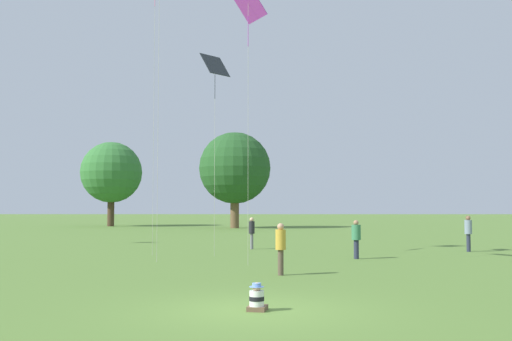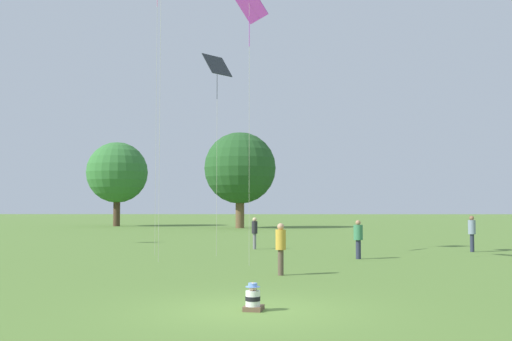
{
  "view_description": "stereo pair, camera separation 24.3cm",
  "coord_description": "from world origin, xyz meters",
  "px_view_note": "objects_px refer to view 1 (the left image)",
  "views": [
    {
      "loc": [
        0.18,
        -12.75,
        2.2
      ],
      "look_at": [
        0.03,
        6.34,
        3.34
      ],
      "focal_mm": 42.0,
      "sensor_mm": 36.0,
      "label": 1
    },
    {
      "loc": [
        0.42,
        -12.75,
        2.2
      ],
      "look_at": [
        0.03,
        6.34,
        3.34
      ],
      "focal_mm": 42.0,
      "sensor_mm": 36.0,
      "label": 2
    }
  ],
  "objects_px": {
    "person_standing_0": "(252,230)",
    "kite_5": "(248,7)",
    "seated_toddler": "(257,299)",
    "person_standing_4": "(468,230)",
    "kite_6": "(215,68)",
    "person_standing_2": "(356,236)",
    "distant_tree_1": "(235,168)",
    "distant_tree_0": "(111,173)",
    "person_standing_3": "(281,244)"
  },
  "relations": [
    {
      "from": "kite_5",
      "to": "kite_6",
      "type": "relative_size",
      "value": 1.16
    },
    {
      "from": "kite_5",
      "to": "person_standing_3",
      "type": "bearing_deg",
      "value": -144.89
    },
    {
      "from": "distant_tree_0",
      "to": "kite_6",
      "type": "bearing_deg",
      "value": -69.74
    },
    {
      "from": "person_standing_0",
      "to": "kite_6",
      "type": "height_order",
      "value": "kite_6"
    },
    {
      "from": "seated_toddler",
      "to": "kite_5",
      "type": "xyz_separation_m",
      "value": [
        -0.39,
        9.63,
        9.52
      ]
    },
    {
      "from": "distant_tree_0",
      "to": "kite_5",
      "type": "bearing_deg",
      "value": -69.68
    },
    {
      "from": "distant_tree_0",
      "to": "distant_tree_1",
      "type": "height_order",
      "value": "distant_tree_1"
    },
    {
      "from": "distant_tree_1",
      "to": "distant_tree_0",
      "type": "bearing_deg",
      "value": 159.1
    },
    {
      "from": "kite_5",
      "to": "distant_tree_1",
      "type": "distance_m",
      "value": 37.95
    },
    {
      "from": "distant_tree_0",
      "to": "seated_toddler",
      "type": "bearing_deg",
      "value": -72.78
    },
    {
      "from": "person_standing_3",
      "to": "person_standing_4",
      "type": "relative_size",
      "value": 0.95
    },
    {
      "from": "kite_6",
      "to": "distant_tree_0",
      "type": "distance_m",
      "value": 41.45
    },
    {
      "from": "person_standing_0",
      "to": "person_standing_4",
      "type": "relative_size",
      "value": 0.93
    },
    {
      "from": "seated_toddler",
      "to": "distant_tree_1",
      "type": "bearing_deg",
      "value": 103.7
    },
    {
      "from": "distant_tree_0",
      "to": "person_standing_0",
      "type": "bearing_deg",
      "value": -65.3
    },
    {
      "from": "person_standing_2",
      "to": "kite_5",
      "type": "distance_m",
      "value": 10.26
    },
    {
      "from": "person_standing_2",
      "to": "distant_tree_0",
      "type": "height_order",
      "value": "distant_tree_0"
    },
    {
      "from": "seated_toddler",
      "to": "person_standing_4",
      "type": "distance_m",
      "value": 19.26
    },
    {
      "from": "person_standing_0",
      "to": "kite_5",
      "type": "distance_m",
      "value": 12.12
    },
    {
      "from": "person_standing_2",
      "to": "person_standing_3",
      "type": "bearing_deg",
      "value": 75.85
    },
    {
      "from": "person_standing_0",
      "to": "person_standing_2",
      "type": "bearing_deg",
      "value": 3.75
    },
    {
      "from": "distant_tree_1",
      "to": "person_standing_3",
      "type": "bearing_deg",
      "value": -85.45
    },
    {
      "from": "seated_toddler",
      "to": "kite_6",
      "type": "relative_size",
      "value": 0.07
    },
    {
      "from": "kite_6",
      "to": "person_standing_0",
      "type": "bearing_deg",
      "value": 67.42
    },
    {
      "from": "seated_toddler",
      "to": "person_standing_4",
      "type": "bearing_deg",
      "value": 68.93
    },
    {
      "from": "person_standing_0",
      "to": "person_standing_3",
      "type": "distance_m",
      "value": 11.54
    },
    {
      "from": "person_standing_2",
      "to": "kite_6",
      "type": "distance_m",
      "value": 9.66
    },
    {
      "from": "person_standing_0",
      "to": "distant_tree_0",
      "type": "distance_m",
      "value": 38.41
    },
    {
      "from": "kite_5",
      "to": "kite_6",
      "type": "bearing_deg",
      "value": 36.46
    },
    {
      "from": "distant_tree_1",
      "to": "person_standing_4",
      "type": "bearing_deg",
      "value": -67.78
    },
    {
      "from": "person_standing_3",
      "to": "distant_tree_0",
      "type": "xyz_separation_m",
      "value": [
        -17.02,
        46.1,
        4.88
      ]
    },
    {
      "from": "kite_6",
      "to": "distant_tree_1",
      "type": "xyz_separation_m",
      "value": [
        -0.56,
        33.56,
        -2.36
      ]
    },
    {
      "from": "kite_6",
      "to": "seated_toddler",
      "type": "bearing_deg",
      "value": -83.76
    },
    {
      "from": "distant_tree_1",
      "to": "seated_toddler",
      "type": "bearing_deg",
      "value": -86.94
    },
    {
      "from": "seated_toddler",
      "to": "kite_6",
      "type": "distance_m",
      "value": 16.11
    },
    {
      "from": "person_standing_2",
      "to": "person_standing_0",
      "type": "bearing_deg",
      "value": -36.01
    },
    {
      "from": "person_standing_0",
      "to": "kite_6",
      "type": "bearing_deg",
      "value": -55.57
    },
    {
      "from": "person_standing_0",
      "to": "person_standing_3",
      "type": "relative_size",
      "value": 0.98
    },
    {
      "from": "person_standing_0",
      "to": "kite_5",
      "type": "relative_size",
      "value": 0.15
    },
    {
      "from": "distant_tree_0",
      "to": "person_standing_2",
      "type": "bearing_deg",
      "value": -63.12
    },
    {
      "from": "person_standing_2",
      "to": "distant_tree_0",
      "type": "distance_m",
      "value": 45.31
    },
    {
      "from": "seated_toddler",
      "to": "kite_6",
      "type": "bearing_deg",
      "value": 108.78
    },
    {
      "from": "person_standing_4",
      "to": "kite_6",
      "type": "relative_size",
      "value": 0.19
    },
    {
      "from": "seated_toddler",
      "to": "kite_5",
      "type": "bearing_deg",
      "value": 102.98
    },
    {
      "from": "person_standing_0",
      "to": "person_standing_4",
      "type": "xyz_separation_m",
      "value": [
        10.49,
        -1.61,
        0.06
      ]
    },
    {
      "from": "seated_toddler",
      "to": "person_standing_2",
      "type": "height_order",
      "value": "person_standing_2"
    },
    {
      "from": "person_standing_0",
      "to": "kite_5",
      "type": "height_order",
      "value": "kite_5"
    },
    {
      "from": "person_standing_3",
      "to": "distant_tree_1",
      "type": "distance_m",
      "value": 41.28
    },
    {
      "from": "seated_toddler",
      "to": "person_standing_0",
      "type": "xyz_separation_m",
      "value": [
        -0.38,
        17.98,
        0.74
      ]
    },
    {
      "from": "person_standing_3",
      "to": "kite_5",
      "type": "height_order",
      "value": "kite_5"
    }
  ]
}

